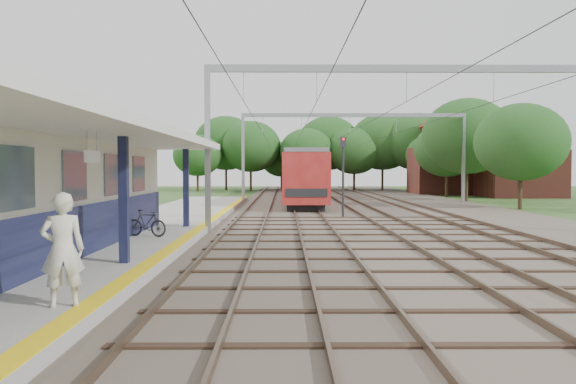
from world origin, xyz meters
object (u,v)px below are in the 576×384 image
object	(u,v)px
bicycle	(146,223)
train	(299,175)
person	(63,249)
signal_post	(343,167)

from	to	relation	value
bicycle	train	distance (m)	33.00
bicycle	train	world-z (taller)	train
train	bicycle	bearing A→B (deg)	-100.83
person	train	bearing A→B (deg)	-117.79
train	signal_post	xyz separation A→B (m)	(1.85, -21.76, 0.65)
train	signal_post	world-z (taller)	signal_post
person	signal_post	world-z (taller)	signal_post
train	person	bearing A→B (deg)	-96.94
person	bicycle	xyz separation A→B (m)	(-1.03, 10.05, -0.52)
person	signal_post	distance (m)	21.88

